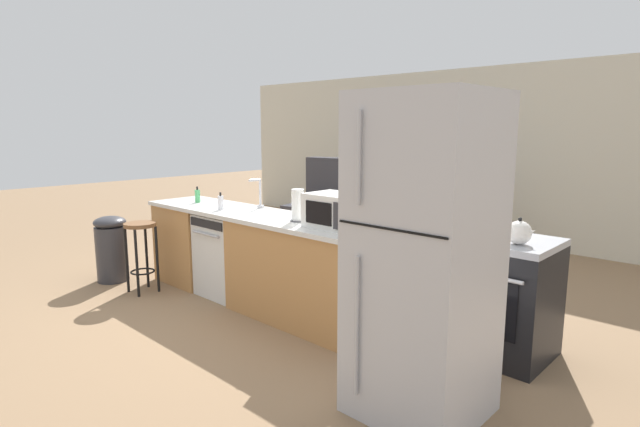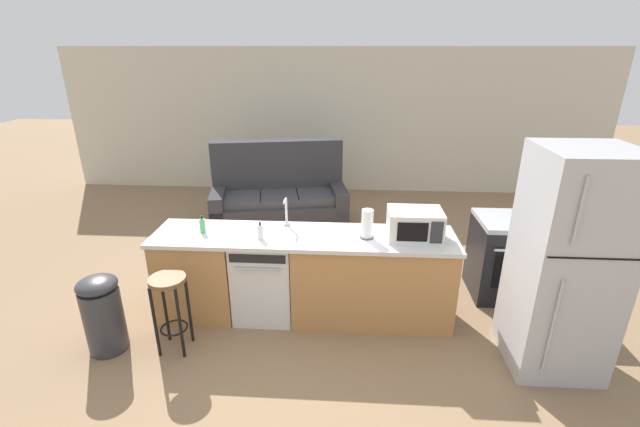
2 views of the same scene
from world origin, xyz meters
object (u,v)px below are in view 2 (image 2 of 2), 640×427
at_px(stove_range, 509,257).
at_px(bar_stool, 170,298).
at_px(refrigerator, 566,264).
at_px(dish_soap_bottle, 203,225).
at_px(kettle, 539,216).
at_px(dishwasher, 265,277).
at_px(microwave, 415,224).
at_px(paper_towel_roll, 367,224).
at_px(soap_bottle, 260,232).
at_px(trash_bin, 103,313).
at_px(couch, 279,199).

height_order(stove_range, bar_stool, stove_range).
xyz_separation_m(refrigerator, bar_stool, (-3.33, -0.06, -0.42)).
bearing_deg(dish_soap_bottle, bar_stool, -102.75).
bearing_deg(kettle, bar_stool, -163.50).
relative_size(dish_soap_bottle, kettle, 0.86).
xyz_separation_m(dishwasher, microwave, (1.45, -0.00, 0.62)).
bearing_deg(stove_range, dish_soap_bottle, -170.31).
xyz_separation_m(paper_towel_roll, soap_bottle, (-1.00, -0.10, -0.07)).
xyz_separation_m(refrigerator, kettle, (0.17, 0.97, 0.03)).
bearing_deg(microwave, paper_towel_roll, -177.65).
distance_m(dish_soap_bottle, bar_stool, 0.77).
height_order(microwave, kettle, microwave).
xyz_separation_m(stove_range, refrigerator, (-0.00, -1.10, 0.50)).
bearing_deg(microwave, trash_bin, -166.85).
height_order(paper_towel_roll, bar_stool, paper_towel_roll).
distance_m(stove_range, paper_towel_roll, 1.79).
relative_size(paper_towel_roll, couch, 0.13).
distance_m(refrigerator, kettle, 0.99).
bearing_deg(dish_soap_bottle, soap_bottle, -11.60).
xyz_separation_m(refrigerator, paper_towel_roll, (-1.59, 0.53, 0.08)).
distance_m(refrigerator, microwave, 1.27).
bearing_deg(kettle, couch, 146.39).
relative_size(refrigerator, microwave, 3.82).
height_order(stove_range, kettle, kettle).
height_order(microwave, dish_soap_bottle, microwave).
bearing_deg(paper_towel_roll, dishwasher, 178.88).
bearing_deg(paper_towel_roll, bar_stool, -161.12).
relative_size(microwave, bar_stool, 0.68).
xyz_separation_m(soap_bottle, trash_bin, (-1.35, -0.54, -0.59)).
xyz_separation_m(dishwasher, stove_range, (2.60, 0.55, 0.03)).
xyz_separation_m(refrigerator, couch, (-2.83, 2.96, -0.56)).
bearing_deg(trash_bin, paper_towel_roll, 15.13).
height_order(refrigerator, trash_bin, refrigerator).
bearing_deg(microwave, soap_bottle, -175.41).
height_order(dishwasher, stove_range, stove_range).
relative_size(refrigerator, bar_stool, 2.58).
height_order(kettle, trash_bin, kettle).
height_order(soap_bottle, dish_soap_bottle, same).
height_order(bar_stool, couch, couch).
distance_m(dish_soap_bottle, kettle, 3.38).
bearing_deg(refrigerator, dishwasher, 168.07).
bearing_deg(refrigerator, bar_stool, -178.91).
relative_size(dish_soap_bottle, trash_bin, 0.24).
relative_size(dishwasher, stove_range, 0.93).
xyz_separation_m(stove_range, bar_stool, (-3.33, -1.16, 0.08)).
height_order(stove_range, trash_bin, stove_range).
distance_m(dishwasher, kettle, 2.86).
distance_m(microwave, paper_towel_roll, 0.45).
bearing_deg(dishwasher, kettle, 8.68).
bearing_deg(dishwasher, trash_bin, -154.02).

